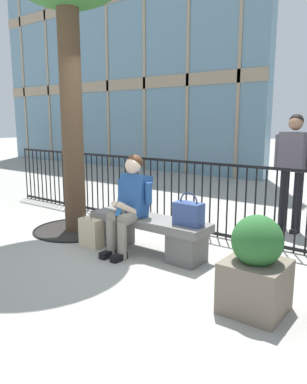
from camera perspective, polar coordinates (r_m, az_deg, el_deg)
ground_plane at (r=4.76m, az=-0.74°, el=-9.09°), size 60.00×60.00×0.00m
stone_bench at (r=4.67m, az=-0.75°, el=-5.96°), size 1.60×0.44×0.45m
seated_person_with_phone at (r=4.60m, az=-3.60°, el=-1.38°), size 0.52×0.66×1.21m
handbag_on_bench at (r=4.26m, az=5.32°, el=-3.24°), size 0.33×0.18×0.38m
shopping_bag at (r=4.98m, az=-9.41°, el=-6.03°), size 0.31×0.17×0.47m
bystander_at_railing at (r=5.79m, az=20.39°, el=4.00°), size 0.55×0.30×1.71m
plaza_railing at (r=5.47m, az=6.15°, el=-0.73°), size 8.21×0.04×1.05m
planter at (r=3.36m, az=15.24°, el=-11.01°), size 0.51×0.51×0.85m
building_facade_left at (r=14.02m, az=-6.49°, el=22.64°), size 11.41×0.43×9.00m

